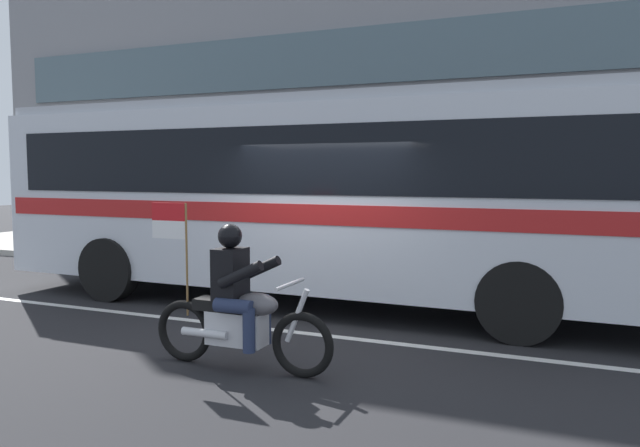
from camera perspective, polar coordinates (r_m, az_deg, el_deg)
name	(u,v)px	position (r m, az deg, el deg)	size (l,w,h in m)	color
ground_plane	(324,323)	(8.79, 0.41, -9.16)	(60.00, 60.00, 0.00)	black
sidewalk_curb	(416,267)	(13.53, 8.85, -3.94)	(28.00, 3.80, 0.15)	#B7B2A8
lane_center_stripe	(307,333)	(8.25, -1.24, -10.06)	(26.60, 0.14, 0.01)	silver
transit_bus	(328,186)	(9.80, 0.78, 3.42)	(11.04, 2.71, 3.22)	silver
motorcycle_with_rider	(238,308)	(6.75, -7.51, -7.69)	(2.20, 0.64, 1.78)	black
fire_hydrant	(166,240)	(14.97, -14.00, -1.46)	(0.22, 0.30, 0.75)	#4C8C3F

